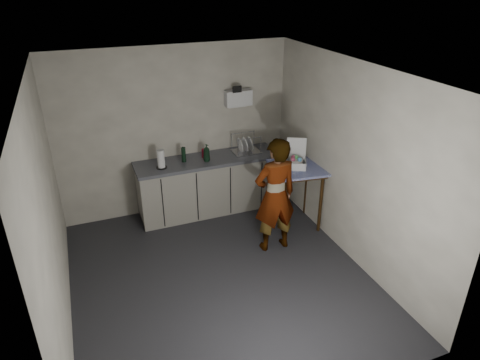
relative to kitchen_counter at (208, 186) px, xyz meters
name	(u,v)px	position (x,y,z in m)	size (l,w,h in m)	color
ground	(220,277)	(-0.40, -1.70, -0.43)	(4.00, 4.00, 0.00)	#26262A
wall_back	(176,132)	(-0.40, 0.29, 0.87)	(3.60, 0.02, 2.60)	#B4AD9D
wall_right	(350,164)	(1.39, -1.70, 0.87)	(0.02, 4.00, 2.60)	#B4AD9D
wall_left	(50,217)	(-2.19, -1.70, 0.87)	(0.02, 4.00, 2.60)	#B4AD9D
ceiling	(215,73)	(-0.40, -1.70, 2.17)	(3.60, 4.00, 0.01)	silver
kitchen_counter	(208,186)	(0.00, 0.00, 0.00)	(2.24, 0.62, 0.91)	black
wall_shelf	(238,98)	(0.60, 0.22, 1.32)	(0.42, 0.18, 0.37)	white
side_table	(298,174)	(1.10, -0.89, 0.42)	(0.84, 0.84, 0.97)	#3D230D
standing_man	(275,196)	(0.52, -1.33, 0.39)	(0.60, 0.39, 1.64)	#B2A593
soap_bottle	(207,153)	(-0.04, -0.09, 0.62)	(0.10, 0.11, 0.27)	black
soda_can	(204,153)	(-0.03, 0.07, 0.55)	(0.07, 0.07, 0.14)	#B4122B
dark_bottle	(184,155)	(-0.37, 0.02, 0.60)	(0.07, 0.07, 0.23)	black
paper_towel	(161,160)	(-0.73, -0.08, 0.62)	(0.16, 0.16, 0.28)	black
dish_rack	(246,148)	(0.65, 0.01, 0.55)	(0.43, 0.32, 0.30)	silver
bakery_box	(296,161)	(1.07, -0.87, 0.63)	(0.38, 0.39, 0.39)	white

